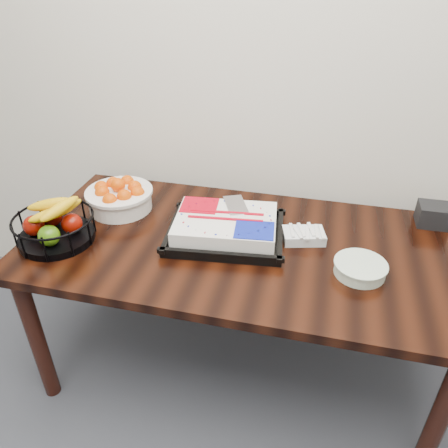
% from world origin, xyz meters
% --- Properties ---
extents(table, '(1.80, 0.90, 0.75)m').
position_xyz_m(table, '(0.00, 2.00, 0.66)').
color(table, black).
rests_on(table, ground).
extents(cake_tray, '(0.52, 0.43, 0.10)m').
position_xyz_m(cake_tray, '(-0.07, 2.03, 0.80)').
color(cake_tray, black).
rests_on(cake_tray, table).
extents(tangerine_bowl, '(0.31, 0.31, 0.20)m').
position_xyz_m(tangerine_bowl, '(-0.60, 2.14, 0.83)').
color(tangerine_bowl, white).
rests_on(tangerine_bowl, table).
extents(fruit_basket, '(0.33, 0.33, 0.18)m').
position_xyz_m(fruit_basket, '(-0.75, 1.84, 0.82)').
color(fruit_basket, black).
rests_on(fruit_basket, table).
extents(plate_stack, '(0.20, 0.20, 0.05)m').
position_xyz_m(plate_stack, '(0.48, 1.90, 0.77)').
color(plate_stack, white).
rests_on(plate_stack, table).
extents(fork_bag, '(0.19, 0.15, 0.05)m').
position_xyz_m(fork_bag, '(0.26, 2.08, 0.77)').
color(fork_bag, silver).
rests_on(fork_bag, table).
extents(napkin_box, '(0.13, 0.12, 0.10)m').
position_xyz_m(napkin_box, '(0.80, 2.34, 0.80)').
color(napkin_box, black).
rests_on(napkin_box, table).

